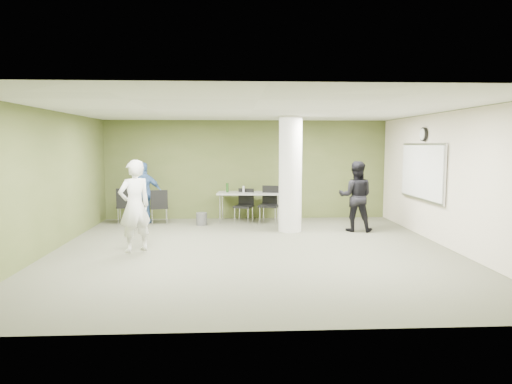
{
  "coord_description": "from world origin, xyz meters",
  "views": [
    {
      "loc": [
        -0.4,
        -9.0,
        2.13
      ],
      "look_at": [
        0.11,
        1.0,
        1.07
      ],
      "focal_mm": 32.0,
      "sensor_mm": 36.0,
      "label": 1
    }
  ],
  "objects": [
    {
      "name": "wall_clock",
      "position": [
        3.92,
        1.2,
        2.35
      ],
      "size": [
        0.06,
        0.32,
        0.32
      ],
      "color": "black",
      "rests_on": "wall_right_cream"
    },
    {
      "name": "woman_white",
      "position": [
        -2.34,
        0.02,
        0.91
      ],
      "size": [
        0.79,
        0.75,
        1.82
      ],
      "primitive_type": "imported",
      "rotation": [
        0.0,
        0.0,
        3.81
      ],
      "color": "white",
      "rests_on": "floor"
    },
    {
      "name": "chair_table_left",
      "position": [
        -0.08,
        3.29,
        0.54
      ],
      "size": [
        0.59,
        0.59,
        0.92
      ],
      "rotation": [
        0.0,
        0.0,
        -0.37
      ],
      "color": "black",
      "rests_on": "floor"
    },
    {
      "name": "man_blue",
      "position": [
        -2.77,
        3.29,
        0.82
      ],
      "size": [
        0.98,
        0.43,
        1.65
      ],
      "primitive_type": "imported",
      "rotation": [
        0.0,
        0.0,
        3.11
      ],
      "color": "#446CA9",
      "rests_on": "floor"
    },
    {
      "name": "wall_back",
      "position": [
        0.0,
        4.0,
        1.4
      ],
      "size": [
        8.0,
        2.8,
        0.02
      ],
      "primitive_type": "cube",
      "rotation": [
        1.57,
        0.0,
        0.0
      ],
      "color": "#4C592A",
      "rests_on": "floor"
    },
    {
      "name": "wall_right_cream",
      "position": [
        4.0,
        0.0,
        1.4
      ],
      "size": [
        0.02,
        8.0,
        2.8
      ],
      "primitive_type": "cube",
      "color": "beige",
      "rests_on": "floor"
    },
    {
      "name": "wastebasket",
      "position": [
        -1.23,
        2.93,
        0.16
      ],
      "size": [
        0.29,
        0.29,
        0.33
      ],
      "primitive_type": "cylinder",
      "color": "#4C4C4C",
      "rests_on": "floor"
    },
    {
      "name": "floor",
      "position": [
        0.0,
        0.0,
        0.0
      ],
      "size": [
        8.0,
        8.0,
        0.0
      ],
      "primitive_type": "plane",
      "color": "#545442",
      "rests_on": "ground"
    },
    {
      "name": "folding_table",
      "position": [
        0.04,
        3.37,
        0.77
      ],
      "size": [
        1.78,
        0.91,
        1.07
      ],
      "rotation": [
        0.0,
        0.0,
        -0.09
      ],
      "color": "#9C9C97",
      "rests_on": "floor"
    },
    {
      "name": "wall_left",
      "position": [
        -4.0,
        0.0,
        1.4
      ],
      "size": [
        0.02,
        8.0,
        2.8
      ],
      "primitive_type": "cube",
      "color": "#4C592A",
      "rests_on": "floor"
    },
    {
      "name": "chair_table_right",
      "position": [
        0.6,
        3.1,
        0.59
      ],
      "size": [
        0.63,
        0.63,
        1.01
      ],
      "rotation": [
        0.0,
        0.0,
        -0.3
      ],
      "color": "black",
      "rests_on": "floor"
    },
    {
      "name": "ceiling",
      "position": [
        0.0,
        0.0,
        2.8
      ],
      "size": [
        8.0,
        8.0,
        0.0
      ],
      "primitive_type": "plane",
      "rotation": [
        3.14,
        0.0,
        0.0
      ],
      "color": "white",
      "rests_on": "wall_back"
    },
    {
      "name": "man_black",
      "position": [
        2.6,
        1.91,
        0.86
      ],
      "size": [
        0.97,
        0.84,
        1.72
      ],
      "primitive_type": "imported",
      "rotation": [
        0.0,
        0.0,
        2.89
      ],
      "color": "black",
      "rests_on": "floor"
    },
    {
      "name": "chair_back_left",
      "position": [
        -3.23,
        3.13,
        0.57
      ],
      "size": [
        0.53,
        0.53,
        0.98
      ],
      "rotation": [
        0.0,
        0.0,
        3.25
      ],
      "color": "black",
      "rests_on": "floor"
    },
    {
      "name": "column",
      "position": [
        1.0,
        2.0,
        1.4
      ],
      "size": [
        0.56,
        0.56,
        2.8
      ],
      "primitive_type": "cylinder",
      "color": "silver",
      "rests_on": "floor"
    },
    {
      "name": "chair_back_right",
      "position": [
        -2.35,
        3.09,
        0.54
      ],
      "size": [
        0.54,
        0.54,
        0.93
      ],
      "rotation": [
        0.0,
        0.0,
        3.33
      ],
      "color": "black",
      "rests_on": "floor"
    },
    {
      "name": "whiteboard",
      "position": [
        3.92,
        1.2,
        1.5
      ],
      "size": [
        0.05,
        2.3,
        1.3
      ],
      "color": "silver",
      "rests_on": "wall_right_cream"
    }
  ]
}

